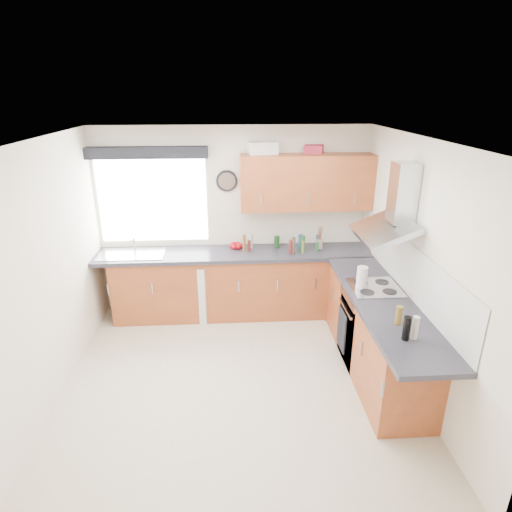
{
  "coord_description": "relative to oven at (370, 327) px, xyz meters",
  "views": [
    {
      "loc": [
        -0.04,
        -3.78,
        2.91
      ],
      "look_at": [
        0.25,
        0.85,
        1.1
      ],
      "focal_mm": 30.0,
      "sensor_mm": 36.0,
      "label": 1
    }
  ],
  "objects": [
    {
      "name": "ground_plane",
      "position": [
        -1.5,
        -0.3,
        -0.42
      ],
      "size": [
        3.6,
        3.6,
        0.0
      ],
      "primitive_type": "plane",
      "color": "beige"
    },
    {
      "name": "ceiling",
      "position": [
        -1.5,
        -0.3,
        2.08
      ],
      "size": [
        3.6,
        3.6,
        0.02
      ],
      "primitive_type": "cube",
      "color": "white",
      "rests_on": "wall_back"
    },
    {
      "name": "wall_back",
      "position": [
        -1.5,
        1.5,
        0.82
      ],
      "size": [
        3.6,
        0.02,
        2.5
      ],
      "primitive_type": "cube",
      "color": "silver",
      "rests_on": "ground_plane"
    },
    {
      "name": "wall_front",
      "position": [
        -1.5,
        -2.1,
        0.82
      ],
      "size": [
        3.6,
        0.02,
        2.5
      ],
      "primitive_type": "cube",
      "color": "silver",
      "rests_on": "ground_plane"
    },
    {
      "name": "wall_left",
      "position": [
        -3.3,
        -0.3,
        0.82
      ],
      "size": [
        0.02,
        3.6,
        2.5
      ],
      "primitive_type": "cube",
      "color": "silver",
      "rests_on": "ground_plane"
    },
    {
      "name": "wall_right",
      "position": [
        0.3,
        -0.3,
        0.82
      ],
      "size": [
        0.02,
        3.6,
        2.5
      ],
      "primitive_type": "cube",
      "color": "silver",
      "rests_on": "ground_plane"
    },
    {
      "name": "window",
      "position": [
        -2.55,
        1.49,
        1.12
      ],
      "size": [
        1.4,
        0.02,
        1.1
      ],
      "primitive_type": "cube",
      "color": "silver",
      "rests_on": "wall_back"
    },
    {
      "name": "window_blind",
      "position": [
        -2.55,
        1.4,
        1.76
      ],
      "size": [
        1.5,
        0.18,
        0.14
      ],
      "primitive_type": "cube",
      "color": "black",
      "rests_on": "wall_back"
    },
    {
      "name": "splashback",
      "position": [
        0.29,
        0.0,
        0.75
      ],
      "size": [
        0.01,
        3.0,
        0.54
      ],
      "primitive_type": "cube",
      "color": "white",
      "rests_on": "wall_right"
    },
    {
      "name": "base_cab_back",
      "position": [
        -1.6,
        1.21,
        0.01
      ],
      "size": [
        3.0,
        0.58,
        0.86
      ],
      "primitive_type": "cube",
      "color": "brown",
      "rests_on": "ground_plane"
    },
    {
      "name": "base_cab_corner",
      "position": [
        0.0,
        1.2,
        0.01
      ],
      "size": [
        0.6,
        0.6,
        0.86
      ],
      "primitive_type": "cube",
      "color": "brown",
      "rests_on": "ground_plane"
    },
    {
      "name": "base_cab_right",
      "position": [
        0.01,
        -0.15,
        0.01
      ],
      "size": [
        0.58,
        2.1,
        0.86
      ],
      "primitive_type": "cube",
      "color": "brown",
      "rests_on": "ground_plane"
    },
    {
      "name": "worktop_back",
      "position": [
        -1.5,
        1.2,
        0.46
      ],
      "size": [
        3.6,
        0.62,
        0.05
      ],
      "primitive_type": "cube",
      "color": "#25242C",
      "rests_on": "base_cab_back"
    },
    {
      "name": "worktop_right",
      "position": [
        0.0,
        -0.3,
        0.46
      ],
      "size": [
        0.62,
        2.42,
        0.05
      ],
      "primitive_type": "cube",
      "color": "#25242C",
      "rests_on": "base_cab_right"
    },
    {
      "name": "sink",
      "position": [
        -2.83,
        1.2,
        0.52
      ],
      "size": [
        0.84,
        0.46,
        0.1
      ],
      "primitive_type": null,
      "color": "#B1BAC4",
      "rests_on": "worktop_back"
    },
    {
      "name": "oven",
      "position": [
        0.0,
        0.0,
        0.0
      ],
      "size": [
        0.56,
        0.58,
        0.85
      ],
      "primitive_type": "cube",
      "color": "black",
      "rests_on": "ground_plane"
    },
    {
      "name": "hob_plate",
      "position": [
        0.0,
        0.0,
        0.49
      ],
      "size": [
        0.52,
        0.52,
        0.01
      ],
      "primitive_type": "cube",
      "color": "#B1BAC4",
      "rests_on": "worktop_right"
    },
    {
      "name": "extractor_hood",
      "position": [
        0.1,
        -0.0,
        1.34
      ],
      "size": [
        0.52,
        0.78,
        0.66
      ],
      "primitive_type": null,
      "color": "#B1BAC4",
      "rests_on": "wall_right"
    },
    {
      "name": "upper_cabinets",
      "position": [
        -0.55,
        1.32,
        1.38
      ],
      "size": [
        1.7,
        0.35,
        0.7
      ],
      "primitive_type": "cube",
      "color": "brown",
      "rests_on": "wall_back"
    },
    {
      "name": "washing_machine",
      "position": [
        -2.07,
        1.22,
        -0.03
      ],
      "size": [
        0.67,
        0.66,
        0.79
      ],
      "primitive_type": "cube",
      "rotation": [
        0.0,
        0.0,
        -0.3
      ],
      "color": "silver",
      "rests_on": "ground_plane"
    },
    {
      "name": "wall_clock",
      "position": [
        -1.57,
        1.46,
        1.37
      ],
      "size": [
        0.28,
        0.04,
        0.28
      ],
      "primitive_type": "cylinder",
      "rotation": [
        1.57,
        0.0,
        0.0
      ],
      "color": "black",
      "rests_on": "wall_back"
    },
    {
      "name": "casserole",
      "position": [
        -1.12,
        1.42,
        1.8
      ],
      "size": [
        0.4,
        0.32,
        0.15
      ],
      "primitive_type": "cube",
      "rotation": [
        0.0,
        0.0,
        0.18
      ],
      "color": "silver",
      "rests_on": "upper_cabinets"
    },
    {
      "name": "storage_box",
      "position": [
        -0.46,
        1.42,
        1.78
      ],
      "size": [
        0.28,
        0.25,
        0.11
      ],
      "primitive_type": "cube",
      "rotation": [
        0.0,
        0.0,
        -0.32
      ],
      "color": "#A22439",
      "rests_on": "upper_cabinets"
    },
    {
      "name": "utensil_pot",
      "position": [
        -0.35,
        1.27,
        0.55
      ],
      "size": [
        0.1,
        0.1,
        0.12
      ],
      "primitive_type": "cylinder",
      "rotation": [
        0.0,
        0.0,
        0.18
      ],
      "color": "gray",
      "rests_on": "worktop_back"
    },
    {
      "name": "kitchen_roll",
      "position": [
        -0.15,
        0.01,
        0.61
      ],
      "size": [
        0.14,
        0.14,
        0.25
      ],
      "primitive_type": "cylinder",
      "rotation": [
        0.0,
        0.0,
        0.24
      ],
      "color": "silver",
      "rests_on": "worktop_right"
    },
    {
      "name": "tomato_cluster",
      "position": [
        -1.47,
        1.35,
        0.52
      ],
      "size": [
        0.18,
        0.18,
        0.07
      ],
      "primitive_type": null,
      "rotation": [
        0.0,
        0.0,
        -0.14
      ],
      "color": "#A60410",
      "rests_on": "worktop_back"
    },
    {
      "name": "jar_0",
      "position": [
        -1.3,
        1.22,
        0.56
      ],
      "size": [
        0.04,
        0.04,
        0.15
      ],
      "primitive_type": "cylinder",
      "color": "#581512",
      "rests_on": "worktop_back"
    },
    {
      "name": "jar_1",
      "position": [
        -0.92,
        1.35,
        0.56
      ],
      "size": [
        0.07,
        0.07,
        0.16
      ],
      "primitive_type": "cylinder",
      "color": "#143816",
      "rests_on": "worktop_back"
    },
    {
      "name": "jar_2",
      "position": [
        -1.36,
        1.19,
        0.61
      ],
      "size": [
        0.04,
        0.04,
        0.24
      ],
      "primitive_type": "cylinder",
      "color": "brown",
      "rests_on": "worktop_back"
    },
    {
      "name": "jar_3",
      "position": [
        -0.92,
        1.38,
        0.53
      ],
      "size": [
        0.05,
        0.05,
        0.1
      ],
      "primitive_type": "cylinder",
      "color": "maroon",
      "rests_on": "worktop_back"
    },
    {
      "name": "jar_4",
      "position": [
        -0.36,
        1.32,
        0.57
      ],
      "size": [
        0.05,
        0.05,
        0.18
      ],
      "primitive_type": "cylinder",
      "color": "navy",
      "rests_on": "worktop_back"
    },
    {
      "name": "jar_5",
      "position": [
        -0.77,
        1.08,
        0.58
      ],
      "size": [
        0.05,
        0.05,
        0.18
      ],
      "primitive_type": "cylinder",
      "color": "#501C20",
      "rests_on": "worktop_back"
    },
    {
      "name": "jar_6",
      "position": [
        -0.4,
        1.16,
        0.55
      ],
      "size": [
        0.04,
        0.04,
        0.13
      ],
      "primitive_type": "cylinder",
      "color": "#1F5825",
      "rests_on": "worktop_back"
    },
    {
      "name": "jar_7",
      "position": [
        -0.6,
        1.11,
        0.57
      ],
      "size": [
        0.04,
        0.04,
        0.18
      ],
      "primitive_type": "cylinder",
      "color": "olive",
      "rests_on": "worktop_back"
    },
    {
      "name": "jar_8",
      "position": [
        -0.61,
        1.26,
        0.59
      ],
      "size": [
        0.06,
        0.06,
        0.2
      ],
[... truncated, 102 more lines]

